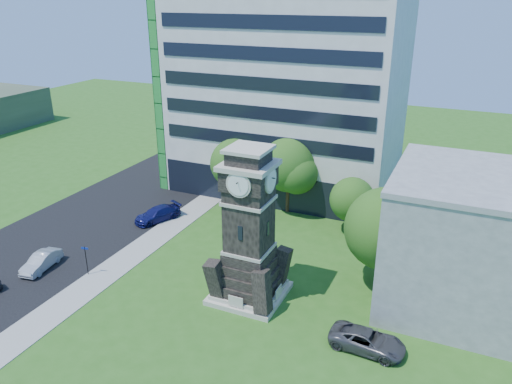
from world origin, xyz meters
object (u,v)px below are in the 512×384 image
at_px(car_street_north, 158,214).
at_px(car_east_lot, 367,341).
at_px(park_bench, 232,289).
at_px(clock_tower, 249,236).
at_px(car_street_mid, 41,262).
at_px(street_sign, 86,257).

bearing_deg(car_street_north, car_east_lot, -0.17).
bearing_deg(car_street_north, park_bench, -9.96).
bearing_deg(car_east_lot, park_bench, 82.21).
xyz_separation_m(clock_tower, car_street_north, (-14.63, 8.69, -4.55)).
bearing_deg(clock_tower, car_street_north, 149.29).
bearing_deg(car_street_mid, clock_tower, 3.08).
xyz_separation_m(clock_tower, street_sign, (-13.80, -2.81, -3.59)).
height_order(clock_tower, car_street_mid, clock_tower).
xyz_separation_m(park_bench, street_sign, (-12.46, -2.37, 1.23)).
height_order(park_bench, street_sign, street_sign).
height_order(car_street_mid, park_bench, car_street_mid).
bearing_deg(park_bench, street_sign, 170.97).
height_order(clock_tower, park_bench, clock_tower).
distance_m(car_street_north, park_bench, 16.12).
relative_size(car_street_mid, car_east_lot, 0.83).
bearing_deg(park_bench, car_street_north, 125.69).
relative_size(clock_tower, car_street_mid, 2.91).
bearing_deg(street_sign, car_east_lot, -9.23).
bearing_deg(car_east_lot, car_street_mid, 95.21).
bearing_deg(clock_tower, car_street_mid, -168.66).
xyz_separation_m(clock_tower, park_bench, (-1.35, -0.44, -4.82)).
height_order(car_street_mid, car_street_north, car_street_north).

